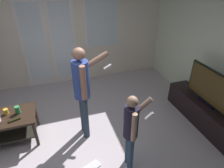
{
  "coord_description": "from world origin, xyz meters",
  "views": [
    {
      "loc": [
        -0.06,
        -2.24,
        2.51
      ],
      "look_at": [
        0.76,
        0.27,
        0.98
      ],
      "focal_mm": 31.14,
      "sensor_mm": 36.0,
      "label": 1
    }
  ],
  "objects_px": {
    "coffee_table": "(7,124)",
    "tv_remote_black": "(14,120)",
    "flat_screen_tv": "(211,88)",
    "person_child": "(131,128)",
    "tv_stand": "(204,113)",
    "cup_near_edge": "(6,111)",
    "cup_by_laptop": "(18,110)",
    "person_adult": "(83,87)"
  },
  "relations": [
    {
      "from": "coffee_table",
      "to": "tv_remote_black",
      "type": "distance_m",
      "value": 0.26
    },
    {
      "from": "coffee_table",
      "to": "person_adult",
      "type": "relative_size",
      "value": 0.58
    },
    {
      "from": "person_adult",
      "to": "cup_near_edge",
      "type": "xyz_separation_m",
      "value": [
        -1.23,
        0.3,
        -0.41
      ]
    },
    {
      "from": "tv_stand",
      "to": "cup_near_edge",
      "type": "bearing_deg",
      "value": 168.24
    },
    {
      "from": "flat_screen_tv",
      "to": "person_adult",
      "type": "bearing_deg",
      "value": 169.39
    },
    {
      "from": "tv_stand",
      "to": "person_child",
      "type": "bearing_deg",
      "value": -164.97
    },
    {
      "from": "cup_near_edge",
      "to": "tv_remote_black",
      "type": "height_order",
      "value": "cup_near_edge"
    },
    {
      "from": "coffee_table",
      "to": "cup_by_laptop",
      "type": "relative_size",
      "value": 7.19
    },
    {
      "from": "tv_stand",
      "to": "cup_near_edge",
      "type": "height_order",
      "value": "cup_near_edge"
    },
    {
      "from": "coffee_table",
      "to": "person_adult",
      "type": "bearing_deg",
      "value": -9.93
    },
    {
      "from": "person_child",
      "to": "cup_near_edge",
      "type": "relative_size",
      "value": 13.6
    },
    {
      "from": "person_child",
      "to": "tv_remote_black",
      "type": "bearing_deg",
      "value": 148.93
    },
    {
      "from": "flat_screen_tv",
      "to": "cup_near_edge",
      "type": "bearing_deg",
      "value": 168.29
    },
    {
      "from": "coffee_table",
      "to": "flat_screen_tv",
      "type": "bearing_deg",
      "value": -10.36
    },
    {
      "from": "coffee_table",
      "to": "tv_remote_black",
      "type": "relative_size",
      "value": 5.47
    },
    {
      "from": "tv_stand",
      "to": "tv_remote_black",
      "type": "distance_m",
      "value": 3.29
    },
    {
      "from": "flat_screen_tv",
      "to": "cup_near_edge",
      "type": "height_order",
      "value": "flat_screen_tv"
    },
    {
      "from": "cup_by_laptop",
      "to": "person_adult",
      "type": "bearing_deg",
      "value": -13.73
    },
    {
      "from": "tv_stand",
      "to": "person_child",
      "type": "relative_size",
      "value": 1.39
    },
    {
      "from": "person_adult",
      "to": "cup_by_laptop",
      "type": "relative_size",
      "value": 12.35
    },
    {
      "from": "coffee_table",
      "to": "tv_remote_black",
      "type": "bearing_deg",
      "value": -40.41
    },
    {
      "from": "coffee_table",
      "to": "tv_stand",
      "type": "distance_m",
      "value": 3.47
    },
    {
      "from": "person_adult",
      "to": "cup_near_edge",
      "type": "relative_size",
      "value": 17.68
    },
    {
      "from": "cup_by_laptop",
      "to": "tv_remote_black",
      "type": "height_order",
      "value": "cup_by_laptop"
    },
    {
      "from": "coffee_table",
      "to": "tv_stand",
      "type": "xyz_separation_m",
      "value": [
        3.4,
        -0.63,
        -0.15
      ]
    },
    {
      "from": "tv_stand",
      "to": "cup_near_edge",
      "type": "relative_size",
      "value": 18.87
    },
    {
      "from": "tv_stand",
      "to": "tv_remote_black",
      "type": "bearing_deg",
      "value": 171.48
    },
    {
      "from": "tv_stand",
      "to": "person_adult",
      "type": "xyz_separation_m",
      "value": [
        -2.15,
        0.41,
        0.74
      ]
    },
    {
      "from": "person_child",
      "to": "person_adult",
      "type": "bearing_deg",
      "value": 118.6
    },
    {
      "from": "flat_screen_tv",
      "to": "person_adult",
      "type": "distance_m",
      "value": 2.2
    },
    {
      "from": "coffee_table",
      "to": "person_adult",
      "type": "height_order",
      "value": "person_adult"
    },
    {
      "from": "person_child",
      "to": "cup_by_laptop",
      "type": "bearing_deg",
      "value": 143.65
    },
    {
      "from": "flat_screen_tv",
      "to": "person_adult",
      "type": "relative_size",
      "value": 0.66
    },
    {
      "from": "flat_screen_tv",
      "to": "tv_remote_black",
      "type": "xyz_separation_m",
      "value": [
        -3.24,
        0.48,
        -0.25
      ]
    },
    {
      "from": "person_child",
      "to": "cup_near_edge",
      "type": "bearing_deg",
      "value": 145.72
    },
    {
      "from": "tv_stand",
      "to": "flat_screen_tv",
      "type": "distance_m",
      "value": 0.55
    },
    {
      "from": "coffee_table",
      "to": "flat_screen_tv",
      "type": "distance_m",
      "value": 3.48
    },
    {
      "from": "person_child",
      "to": "tv_remote_black",
      "type": "relative_size",
      "value": 7.22
    },
    {
      "from": "coffee_table",
      "to": "cup_near_edge",
      "type": "height_order",
      "value": "cup_near_edge"
    },
    {
      "from": "coffee_table",
      "to": "tv_stand",
      "type": "height_order",
      "value": "coffee_table"
    },
    {
      "from": "flat_screen_tv",
      "to": "person_adult",
      "type": "xyz_separation_m",
      "value": [
        -2.15,
        0.4,
        0.19
      ]
    },
    {
      "from": "tv_stand",
      "to": "flat_screen_tv",
      "type": "relative_size",
      "value": 1.63
    }
  ]
}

